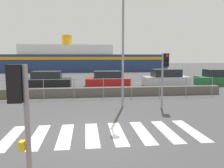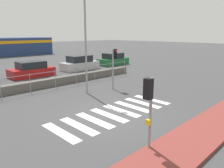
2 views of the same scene
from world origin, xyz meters
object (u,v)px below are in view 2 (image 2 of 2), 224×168
object	(u,v)px
parked_car_silver	(80,64)
parked_car_green	(113,60)
traffic_light_near	(149,99)
parked_car_red	(32,70)
streetlamp	(88,35)
traffic_light_far	(114,60)

from	to	relation	value
parked_car_silver	parked_car_green	bearing A→B (deg)	0.00
traffic_light_near	parked_car_red	world-z (taller)	traffic_light_near
traffic_light_near	parked_car_green	xyz separation A→B (m)	(13.72, 15.29, -1.21)
traffic_light_near	streetlamp	world-z (taller)	streetlamp
streetlamp	parked_car_green	distance (m)	13.84
traffic_light_near	traffic_light_far	xyz separation A→B (m)	(5.19, 6.70, 0.25)
parked_car_silver	parked_car_green	distance (m)	5.16
traffic_light_near	parked_car_silver	xyz separation A→B (m)	(8.55, 15.29, -1.19)
parked_car_silver	parked_car_green	xyz separation A→B (m)	(5.16, 0.00, -0.02)
parked_car_red	parked_car_silver	distance (m)	5.47
streetlamp	parked_car_red	xyz separation A→B (m)	(-0.02, 8.32, -3.20)
traffic_light_far	parked_car_silver	bearing A→B (deg)	68.61
parked_car_red	traffic_light_near	bearing A→B (deg)	-101.42
parked_car_silver	streetlamp	bearing A→B (deg)	-123.21
traffic_light_far	parked_car_red	world-z (taller)	traffic_light_far
parked_car_silver	traffic_light_far	bearing A→B (deg)	-111.39
traffic_light_near	parked_car_green	distance (m)	20.58
traffic_light_near	parked_car_red	distance (m)	15.65
streetlamp	parked_car_silver	xyz separation A→B (m)	(5.44, 8.32, -3.14)
parked_car_green	traffic_light_near	bearing A→B (deg)	-131.90
traffic_light_far	parked_car_green	size ratio (longest dim) A/B	0.71
streetlamp	traffic_light_near	bearing A→B (deg)	-114.04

